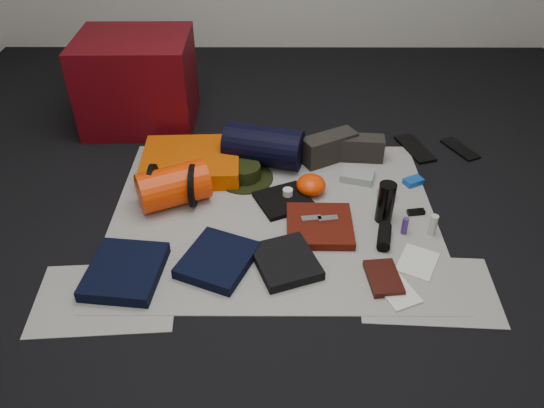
{
  "coord_description": "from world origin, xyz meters",
  "views": [
    {
      "loc": [
        -0.0,
        -2.06,
        1.66
      ],
      "look_at": [
        -0.01,
        -0.04,
        0.1
      ],
      "focal_mm": 35.0,
      "sensor_mm": 36.0,
      "label": 1
    }
  ],
  "objects_px": {
    "navy_duffel": "(264,146)",
    "water_bottle": "(386,202)",
    "stuff_sack": "(173,186)",
    "paperback_book": "(383,278)",
    "red_cabinet": "(138,82)",
    "sleeping_pad": "(191,162)",
    "compact_camera": "(386,196)"
  },
  "relations": [
    {
      "from": "compact_camera",
      "to": "paperback_book",
      "type": "bearing_deg",
      "value": -101.51
    },
    {
      "from": "stuff_sack",
      "to": "paperback_book",
      "type": "height_order",
      "value": "stuff_sack"
    },
    {
      "from": "sleeping_pad",
      "to": "paperback_book",
      "type": "xyz_separation_m",
      "value": [
        0.93,
        -0.86,
        -0.03
      ]
    },
    {
      "from": "stuff_sack",
      "to": "paperback_book",
      "type": "relative_size",
      "value": 1.69
    },
    {
      "from": "stuff_sack",
      "to": "compact_camera",
      "type": "height_order",
      "value": "stuff_sack"
    },
    {
      "from": "navy_duffel",
      "to": "compact_camera",
      "type": "bearing_deg",
      "value": -13.1
    },
    {
      "from": "navy_duffel",
      "to": "water_bottle",
      "type": "height_order",
      "value": "navy_duffel"
    },
    {
      "from": "sleeping_pad",
      "to": "paperback_book",
      "type": "relative_size",
      "value": 2.59
    },
    {
      "from": "navy_duffel",
      "to": "water_bottle",
      "type": "distance_m",
      "value": 0.78
    },
    {
      "from": "water_bottle",
      "to": "paperback_book",
      "type": "relative_size",
      "value": 1.03
    },
    {
      "from": "navy_duffel",
      "to": "water_bottle",
      "type": "xyz_separation_m",
      "value": [
        0.6,
        -0.51,
        -0.01
      ]
    },
    {
      "from": "red_cabinet",
      "to": "sleeping_pad",
      "type": "height_order",
      "value": "red_cabinet"
    },
    {
      "from": "red_cabinet",
      "to": "sleeping_pad",
      "type": "distance_m",
      "value": 0.71
    },
    {
      "from": "red_cabinet",
      "to": "navy_duffel",
      "type": "distance_m",
      "value": 0.94
    },
    {
      "from": "red_cabinet",
      "to": "stuff_sack",
      "type": "height_order",
      "value": "red_cabinet"
    },
    {
      "from": "water_bottle",
      "to": "compact_camera",
      "type": "height_order",
      "value": "water_bottle"
    },
    {
      "from": "water_bottle",
      "to": "paperback_book",
      "type": "xyz_separation_m",
      "value": [
        -0.07,
        -0.41,
        -0.09
      ]
    },
    {
      "from": "sleeping_pad",
      "to": "compact_camera",
      "type": "xyz_separation_m",
      "value": [
        1.04,
        -0.27,
        -0.03
      ]
    },
    {
      "from": "stuff_sack",
      "to": "paperback_book",
      "type": "distance_m",
      "value": 1.12
    },
    {
      "from": "sleeping_pad",
      "to": "stuff_sack",
      "type": "bearing_deg",
      "value": -98.73
    },
    {
      "from": "paperback_book",
      "to": "compact_camera",
      "type": "bearing_deg",
      "value": 73.34
    },
    {
      "from": "red_cabinet",
      "to": "compact_camera",
      "type": "bearing_deg",
      "value": -31.33
    },
    {
      "from": "paperback_book",
      "to": "stuff_sack",
      "type": "bearing_deg",
      "value": 144.56
    },
    {
      "from": "sleeping_pad",
      "to": "water_bottle",
      "type": "relative_size",
      "value": 2.51
    },
    {
      "from": "water_bottle",
      "to": "compact_camera",
      "type": "xyz_separation_m",
      "value": [
        0.04,
        0.17,
        -0.09
      ]
    },
    {
      "from": "stuff_sack",
      "to": "compact_camera",
      "type": "bearing_deg",
      "value": 1.81
    },
    {
      "from": "sleeping_pad",
      "to": "navy_duffel",
      "type": "distance_m",
      "value": 0.41
    },
    {
      "from": "sleeping_pad",
      "to": "navy_duffel",
      "type": "bearing_deg",
      "value": 9.03
    },
    {
      "from": "navy_duffel",
      "to": "compact_camera",
      "type": "relative_size",
      "value": 4.56
    },
    {
      "from": "stuff_sack",
      "to": "compact_camera",
      "type": "xyz_separation_m",
      "value": [
        1.09,
        0.03,
        -0.08
      ]
    },
    {
      "from": "red_cabinet",
      "to": "compact_camera",
      "type": "xyz_separation_m",
      "value": [
        1.42,
        -0.83,
        -0.25
      ]
    },
    {
      "from": "red_cabinet",
      "to": "navy_duffel",
      "type": "xyz_separation_m",
      "value": [
        0.78,
        -0.5,
        -0.16
      ]
    }
  ]
}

